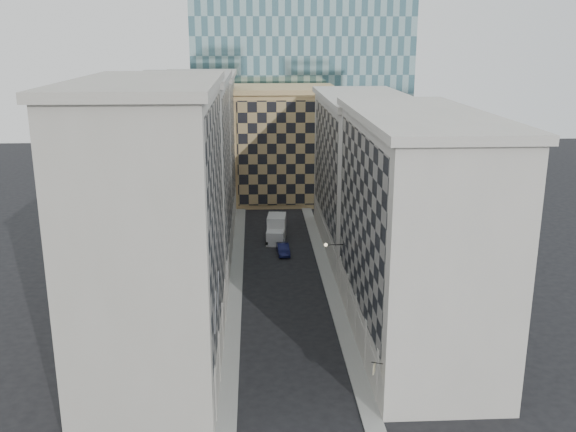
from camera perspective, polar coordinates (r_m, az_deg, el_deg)
name	(u,v)px	position (r m, az deg, el deg)	size (l,w,h in m)	color
sidewalk_west	(236,281)	(72.99, -4.65, -5.78)	(1.50, 100.00, 0.15)	gray
sidewalk_east	(328,279)	(73.42, 3.61, -5.63)	(1.50, 100.00, 0.15)	gray
bldg_left_a	(155,232)	(51.74, -11.71, -1.41)	(10.80, 22.80, 23.70)	#A7A397
bldg_left_b	(184,179)	(72.99, -9.22, 3.31)	(10.80, 22.80, 22.70)	#9A968F
bldg_left_c	(200,149)	(94.58, -7.85, 5.88)	(10.80, 22.80, 21.70)	#A7A397
bldg_right_a	(414,231)	(57.10, 11.13, -1.33)	(10.80, 26.80, 20.70)	beige
bldg_right_b	(363,173)	(82.84, 6.66, 3.84)	(10.80, 28.80, 19.70)	beige
tan_block	(284,144)	(107.31, -0.36, 6.44)	(16.80, 14.80, 18.80)	tan
church_tower	(269,35)	(119.92, -1.70, 15.82)	(7.20, 7.20, 51.50)	#292420
flagpoles_left	(217,301)	(47.84, -6.36, -7.50)	(0.10, 6.33, 2.33)	gray
bracket_lamp	(328,245)	(65.64, 3.54, -2.57)	(1.98, 0.36, 0.36)	black
box_truck	(276,230)	(86.93, -1.05, -1.23)	(2.99, 6.13, 3.24)	silver
dark_car	(283,249)	(81.38, -0.44, -2.97)	(1.45, 4.15, 1.37)	#10143C
shop_sign	(374,368)	(47.64, 7.69, -13.23)	(0.78, 0.69, 0.80)	black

